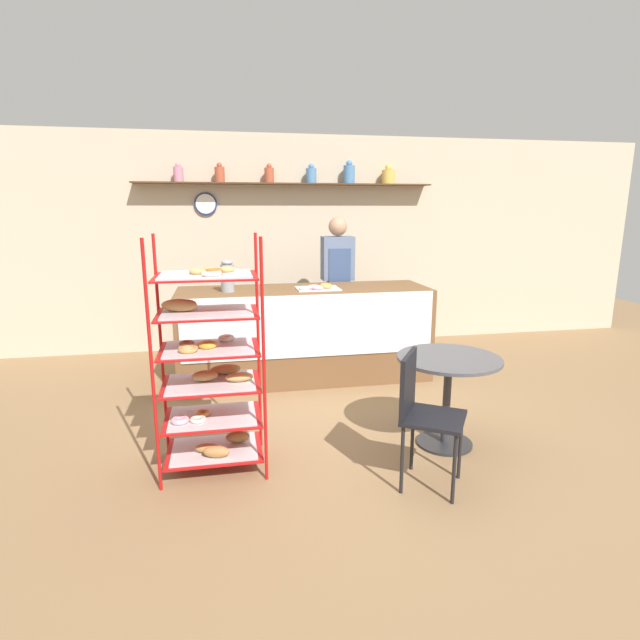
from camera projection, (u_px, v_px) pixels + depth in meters
name	position (u px, v px, depth m)	size (l,w,h in m)	color
ground_plane	(331.00, 429.00, 4.14)	(14.00, 14.00, 0.00)	olive
back_wall	(287.00, 242.00, 6.46)	(10.00, 0.30, 2.70)	beige
display_counter	(305.00, 334.00, 5.31)	(2.62, 0.81, 0.98)	brown
pastry_rack	(210.00, 364.00, 3.39)	(0.71, 0.52, 1.63)	#B71414
person_worker	(337.00, 283.00, 5.84)	(0.36, 0.23, 1.70)	#282833
cafe_table	(448.00, 378.00, 3.77)	(0.78, 0.78, 0.71)	#262628
cafe_chair	(421.00, 405.00, 3.22)	(0.53, 0.53, 0.89)	black
coffee_carafe	(227.00, 276.00, 4.96)	(0.13, 0.13, 0.32)	gray
donut_tray_counter	(318.00, 287.00, 5.14)	(0.44, 0.34, 0.05)	silver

